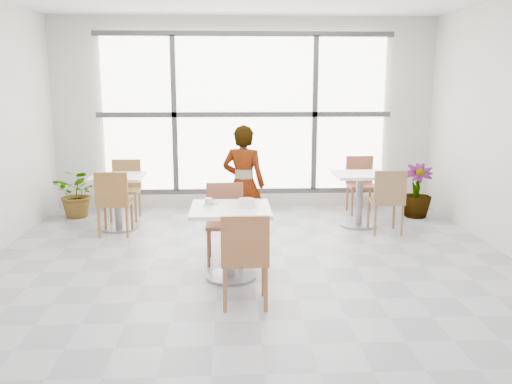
{
  "coord_description": "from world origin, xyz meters",
  "views": [
    {
      "loc": [
        -0.23,
        -5.2,
        1.97
      ],
      "look_at": [
        0.0,
        -0.3,
        1.0
      ],
      "focal_mm": 38.32,
      "sensor_mm": 36.0,
      "label": 1
    }
  ],
  "objects_px": {
    "chair_near": "(245,254)",
    "plant_right": "(416,191)",
    "oatmeal_bowl": "(247,202)",
    "coffee_cup": "(209,202)",
    "chair_far": "(225,217)",
    "person": "(244,184)",
    "bg_table_right": "(360,192)",
    "bg_chair_left_far": "(126,185)",
    "plant_left": "(78,193)",
    "bg_table_left": "(118,195)",
    "bg_chair_left_near": "(114,199)",
    "bg_chair_right_near": "(388,197)",
    "bg_chair_right_far": "(361,181)",
    "main_table": "(231,229)"
  },
  "relations": [
    {
      "from": "coffee_cup",
      "to": "bg_table_left",
      "type": "xyz_separation_m",
      "value": [
        -1.32,
        1.88,
        -0.29
      ]
    },
    {
      "from": "bg_chair_right_near",
      "to": "main_table",
      "type": "bearing_deg",
      "value": 37.61
    },
    {
      "from": "bg_table_left",
      "to": "bg_chair_right_near",
      "type": "height_order",
      "value": "bg_chair_right_near"
    },
    {
      "from": "main_table",
      "to": "chair_near",
      "type": "relative_size",
      "value": 0.92
    },
    {
      "from": "bg_chair_left_far",
      "to": "bg_chair_left_near",
      "type": "bearing_deg",
      "value": -88.61
    },
    {
      "from": "bg_table_right",
      "to": "plant_left",
      "type": "bearing_deg",
      "value": 170.08
    },
    {
      "from": "bg_chair_left_far",
      "to": "bg_chair_right_near",
      "type": "relative_size",
      "value": 1.0
    },
    {
      "from": "plant_left",
      "to": "plant_right",
      "type": "relative_size",
      "value": 0.92
    },
    {
      "from": "person",
      "to": "bg_chair_left_near",
      "type": "bearing_deg",
      "value": 5.48
    },
    {
      "from": "person",
      "to": "bg_table_right",
      "type": "distance_m",
      "value": 1.81
    },
    {
      "from": "coffee_cup",
      "to": "bg_table_right",
      "type": "bearing_deg",
      "value": 43.08
    },
    {
      "from": "oatmeal_bowl",
      "to": "bg_chair_right_far",
      "type": "bearing_deg",
      "value": 56.98
    },
    {
      "from": "bg_table_right",
      "to": "plant_left",
      "type": "xyz_separation_m",
      "value": [
        -4.09,
        0.71,
        -0.12
      ]
    },
    {
      "from": "chair_near",
      "to": "person",
      "type": "distance_m",
      "value": 2.1
    },
    {
      "from": "chair_near",
      "to": "plant_left",
      "type": "distance_m",
      "value": 4.26
    },
    {
      "from": "oatmeal_bowl",
      "to": "bg_chair_left_near",
      "type": "distance_m",
      "value": 2.37
    },
    {
      "from": "plant_right",
      "to": "bg_chair_right_near",
      "type": "bearing_deg",
      "value": -127.6
    },
    {
      "from": "oatmeal_bowl",
      "to": "coffee_cup",
      "type": "bearing_deg",
      "value": 163.39
    },
    {
      "from": "person",
      "to": "bg_chair_left_near",
      "type": "relative_size",
      "value": 1.7
    },
    {
      "from": "bg_table_right",
      "to": "bg_chair_left_far",
      "type": "height_order",
      "value": "bg_chair_left_far"
    },
    {
      "from": "chair_far",
      "to": "plant_right",
      "type": "xyz_separation_m",
      "value": [
        2.85,
        1.9,
        -0.1
      ]
    },
    {
      "from": "chair_far",
      "to": "bg_table_right",
      "type": "xyz_separation_m",
      "value": [
        1.87,
        1.42,
        -0.01
      ]
    },
    {
      "from": "person",
      "to": "bg_chair_right_far",
      "type": "height_order",
      "value": "person"
    },
    {
      "from": "person",
      "to": "bg_chair_right_far",
      "type": "bearing_deg",
      "value": -123.32
    },
    {
      "from": "plant_right",
      "to": "chair_far",
      "type": "bearing_deg",
      "value": -146.25
    },
    {
      "from": "oatmeal_bowl",
      "to": "bg_chair_left_near",
      "type": "bearing_deg",
      "value": 135.86
    },
    {
      "from": "bg_table_right",
      "to": "bg_chair_right_near",
      "type": "xyz_separation_m",
      "value": [
        0.27,
        -0.43,
        0.01
      ]
    },
    {
      "from": "oatmeal_bowl",
      "to": "person",
      "type": "relative_size",
      "value": 0.14
    },
    {
      "from": "bg_table_left",
      "to": "person",
      "type": "bearing_deg",
      "value": -22.08
    },
    {
      "from": "person",
      "to": "plant_right",
      "type": "xyz_separation_m",
      "value": [
        2.62,
        1.2,
        -0.34
      ]
    },
    {
      "from": "chair_far",
      "to": "bg_chair_left_near",
      "type": "height_order",
      "value": "same"
    },
    {
      "from": "chair_near",
      "to": "bg_chair_left_near",
      "type": "distance_m",
      "value": 2.93
    },
    {
      "from": "chair_near",
      "to": "plant_left",
      "type": "relative_size",
      "value": 1.19
    },
    {
      "from": "bg_chair_right_near",
      "to": "person",
      "type": "bearing_deg",
      "value": 8.32
    },
    {
      "from": "chair_far",
      "to": "person",
      "type": "relative_size",
      "value": 0.59
    },
    {
      "from": "bg_table_left",
      "to": "chair_near",
      "type": "bearing_deg",
      "value": -59.02
    },
    {
      "from": "coffee_cup",
      "to": "bg_chair_left_near",
      "type": "height_order",
      "value": "bg_chair_left_near"
    },
    {
      "from": "bg_table_right",
      "to": "oatmeal_bowl",
      "type": "bearing_deg",
      "value": -129.18
    },
    {
      "from": "coffee_cup",
      "to": "bg_chair_left_near",
      "type": "relative_size",
      "value": 0.18
    },
    {
      "from": "person",
      "to": "plant_left",
      "type": "bearing_deg",
      "value": -13.46
    },
    {
      "from": "chair_far",
      "to": "person",
      "type": "height_order",
      "value": "person"
    },
    {
      "from": "bg_table_right",
      "to": "plant_left",
      "type": "height_order",
      "value": "bg_table_right"
    },
    {
      "from": "person",
      "to": "plant_left",
      "type": "height_order",
      "value": "person"
    },
    {
      "from": "chair_near",
      "to": "coffee_cup",
      "type": "relative_size",
      "value": 5.47
    },
    {
      "from": "bg_table_left",
      "to": "bg_table_right",
      "type": "bearing_deg",
      "value": 0.33
    },
    {
      "from": "coffee_cup",
      "to": "plant_left",
      "type": "xyz_separation_m",
      "value": [
        -2.06,
        2.61,
        -0.41
      ]
    },
    {
      "from": "chair_near",
      "to": "plant_right",
      "type": "xyz_separation_m",
      "value": [
        2.66,
        3.28,
        -0.1
      ]
    },
    {
      "from": "coffee_cup",
      "to": "chair_far",
      "type": "bearing_deg",
      "value": 71.65
    },
    {
      "from": "bg_table_left",
      "to": "bg_chair_left_near",
      "type": "height_order",
      "value": "bg_chair_left_near"
    },
    {
      "from": "chair_far",
      "to": "bg_chair_right_far",
      "type": "height_order",
      "value": "same"
    }
  ]
}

